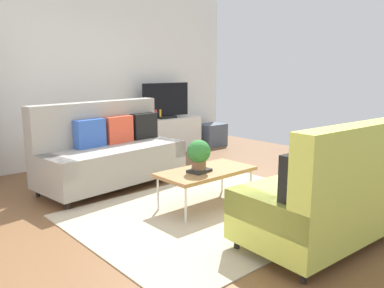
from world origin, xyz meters
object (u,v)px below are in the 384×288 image
at_px(couch_beige, 110,152).
at_px(couch_green, 339,193).
at_px(vase_0, 137,116).
at_px(potted_plant, 199,154).
at_px(bottle_1, 160,114).
at_px(table_book_0, 199,171).
at_px(tv_console, 166,135).
at_px(storage_trunk, 212,135).
at_px(coffee_table, 206,172).
at_px(bottle_0, 156,114).
at_px(tv, 166,101).
at_px(vase_1, 146,115).

relative_size(couch_beige, couch_green, 1.02).
xyz_separation_m(couch_beige, vase_0, (1.26, 1.22, 0.27)).
bearing_deg(couch_beige, potted_plant, 94.66).
relative_size(potted_plant, bottle_1, 2.05).
distance_m(table_book_0, vase_0, 2.86).
distance_m(tv_console, storage_trunk, 1.11).
xyz_separation_m(couch_beige, coffee_table, (0.40, -1.42, -0.06)).
xyz_separation_m(bottle_0, bottle_1, (0.10, 0.00, -0.00)).
bearing_deg(tv, bottle_0, -175.47).
distance_m(tv_console, potted_plant, 3.06).
xyz_separation_m(storage_trunk, potted_plant, (-2.67, -2.51, 0.40)).
relative_size(potted_plant, bottle_0, 1.97).
height_order(storage_trunk, table_book_0, table_book_0).
bearing_deg(table_book_0, tv, 58.93).
xyz_separation_m(tv, storage_trunk, (1.10, -0.08, -0.73)).
bearing_deg(tv_console, vase_0, 175.07).
bearing_deg(vase_0, tv_console, -4.93).
xyz_separation_m(couch_beige, bottle_0, (1.59, 1.13, 0.28)).
bearing_deg(vase_1, vase_0, 180.00).
relative_size(couch_beige, potted_plant, 5.56).
distance_m(tv, storage_trunk, 1.32).
xyz_separation_m(tv_console, vase_0, (-0.58, 0.05, 0.40)).
bearing_deg(couch_beige, couch_green, 97.32).
bearing_deg(vase_0, tv, -6.88).
xyz_separation_m(coffee_table, potted_plant, (-0.12, -0.01, 0.23)).
bearing_deg(storage_trunk, bottle_1, 177.25).
relative_size(coffee_table, vase_0, 6.71).
height_order(coffee_table, potted_plant, potted_plant).
bearing_deg(tv_console, coffee_table, -119.08).
bearing_deg(couch_beige, bottle_1, -152.20).
relative_size(couch_green, bottle_0, 10.81).
bearing_deg(tv_console, bottle_1, -165.14).
relative_size(couch_green, table_book_0, 8.11).
distance_m(vase_0, vase_1, 0.18).
xyz_separation_m(storage_trunk, table_book_0, (-2.66, -2.52, 0.22)).
xyz_separation_m(storage_trunk, vase_1, (-1.50, 0.15, 0.50)).
relative_size(storage_trunk, vase_0, 3.17).
xyz_separation_m(couch_green, table_book_0, (-0.40, 1.40, -0.01)).
distance_m(coffee_table, tv, 3.01).
distance_m(couch_green, storage_trunk, 4.53).
relative_size(storage_trunk, vase_1, 3.13).
height_order(potted_plant, bottle_0, bottle_0).
xyz_separation_m(couch_green, tv_console, (1.16, 4.02, -0.12)).
relative_size(couch_beige, tv, 1.98).
height_order(storage_trunk, vase_1, vase_1).
xyz_separation_m(tv, bottle_0, (-0.25, -0.02, -0.22)).
bearing_deg(bottle_1, tv_console, 14.86).
xyz_separation_m(coffee_table, tv_console, (1.44, 2.60, -0.07)).
height_order(tv_console, table_book_0, tv_console).
relative_size(tv_console, bottle_1, 8.08).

